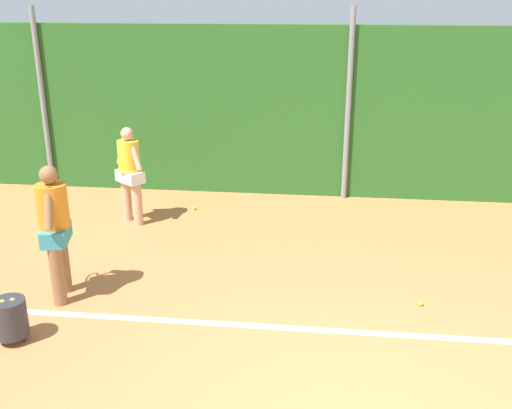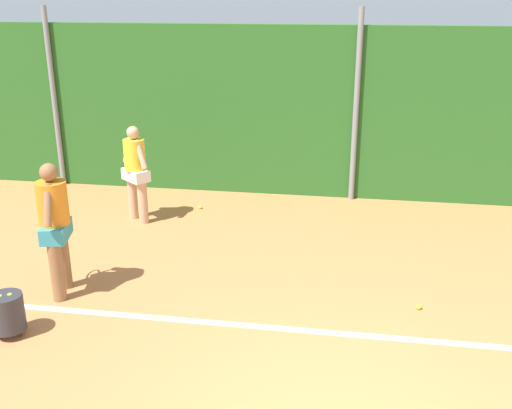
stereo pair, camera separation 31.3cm
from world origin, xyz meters
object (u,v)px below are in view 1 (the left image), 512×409
object	(u,v)px
player_foreground_near	(55,226)
tennis_ball_3	(194,208)
tennis_ball_1	(421,303)
player_backcourt_far	(130,170)
ball_hopper	(10,318)

from	to	relation	value
player_foreground_near	tennis_ball_3	size ratio (longest dim) A/B	25.86
tennis_ball_1	player_backcourt_far	bearing A→B (deg)	152.15
tennis_ball_1	player_foreground_near	bearing A→B (deg)	-176.24
tennis_ball_1	tennis_ball_3	xyz separation A→B (m)	(-3.46, 2.98, 0.00)
player_backcourt_far	ball_hopper	size ratio (longest dim) A/B	3.11
player_backcourt_far	ball_hopper	distance (m)	3.65
player_foreground_near	ball_hopper	world-z (taller)	player_foreground_near
tennis_ball_1	tennis_ball_3	bearing A→B (deg)	139.21
ball_hopper	player_foreground_near	bearing A→B (deg)	83.07
player_backcourt_far	tennis_ball_3	bearing A→B (deg)	-103.34
player_backcourt_far	ball_hopper	bearing A→B (deg)	124.94
player_backcourt_far	tennis_ball_1	distance (m)	4.98
ball_hopper	tennis_ball_1	world-z (taller)	ball_hopper
player_foreground_near	tennis_ball_1	xyz separation A→B (m)	(4.41, 0.29, -0.92)
tennis_ball_1	tennis_ball_3	world-z (taller)	same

